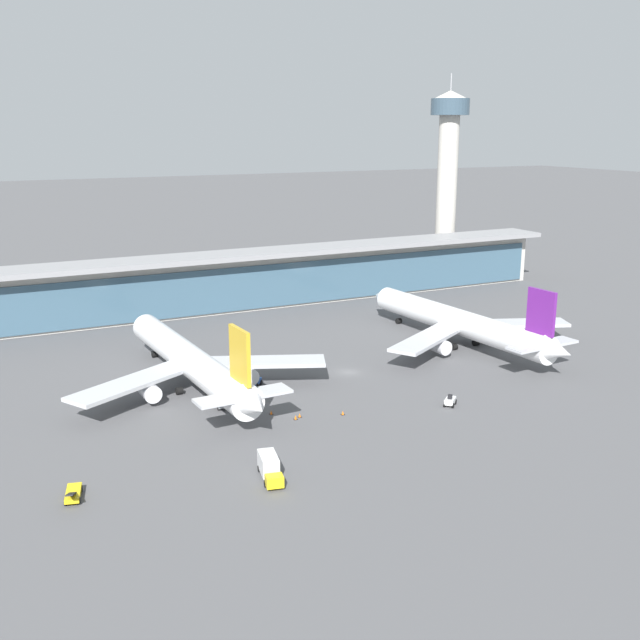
{
  "coord_description": "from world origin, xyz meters",
  "views": [
    {
      "loc": [
        -67.12,
        -121.91,
        46.28
      ],
      "look_at": [
        0.0,
        12.31,
        7.64
      ],
      "focal_mm": 42.22,
      "sensor_mm": 36.0,
      "label": 1
    }
  ],
  "objects_px": {
    "service_truck_near_nose_yellow": "(73,494)",
    "safety_cone_delta": "(343,413)",
    "service_truck_under_wing_grey": "(221,401)",
    "safety_cone_bravo": "(300,415)",
    "airliner_left_stand": "(191,361)",
    "service_truck_on_taxiway_blue": "(255,382)",
    "control_tower": "(448,167)",
    "safety_cone_charlie": "(271,413)",
    "service_truck_mid_apron_white": "(450,401)",
    "safety_cone_alpha": "(296,418)",
    "airliner_centre_stand": "(461,323)",
    "service_truck_by_tail_yellow": "(270,467)"
  },
  "relations": [
    {
      "from": "airliner_centre_stand",
      "to": "safety_cone_delta",
      "type": "distance_m",
      "value": 48.65
    },
    {
      "from": "service_truck_under_wing_grey",
      "to": "safety_cone_charlie",
      "type": "height_order",
      "value": "service_truck_under_wing_grey"
    },
    {
      "from": "control_tower",
      "to": "safety_cone_bravo",
      "type": "distance_m",
      "value": 137.92
    },
    {
      "from": "service_truck_on_taxiway_blue",
      "to": "safety_cone_charlie",
      "type": "xyz_separation_m",
      "value": [
        -2.84,
        -14.25,
        -0.56
      ]
    },
    {
      "from": "safety_cone_alpha",
      "to": "safety_cone_charlie",
      "type": "relative_size",
      "value": 1.0
    },
    {
      "from": "safety_cone_bravo",
      "to": "service_truck_mid_apron_white",
      "type": "bearing_deg",
      "value": -14.91
    },
    {
      "from": "safety_cone_delta",
      "to": "service_truck_by_tail_yellow",
      "type": "bearing_deg",
      "value": -141.14
    },
    {
      "from": "service_truck_under_wing_grey",
      "to": "safety_cone_bravo",
      "type": "bearing_deg",
      "value": -47.49
    },
    {
      "from": "service_truck_mid_apron_white",
      "to": "service_truck_under_wing_grey",
      "type": "bearing_deg",
      "value": 153.6
    },
    {
      "from": "airliner_left_stand",
      "to": "service_truck_near_nose_yellow",
      "type": "relative_size",
      "value": 9.01
    },
    {
      "from": "service_truck_near_nose_yellow",
      "to": "safety_cone_delta",
      "type": "relative_size",
      "value": 9.9
    },
    {
      "from": "service_truck_mid_apron_white",
      "to": "service_truck_on_taxiway_blue",
      "type": "height_order",
      "value": "same"
    },
    {
      "from": "safety_cone_charlie",
      "to": "airliner_left_stand",
      "type": "bearing_deg",
      "value": 113.86
    },
    {
      "from": "airliner_left_stand",
      "to": "control_tower",
      "type": "bearing_deg",
      "value": 33.98
    },
    {
      "from": "service_truck_near_nose_yellow",
      "to": "safety_cone_alpha",
      "type": "bearing_deg",
      "value": 17.93
    },
    {
      "from": "service_truck_near_nose_yellow",
      "to": "airliner_centre_stand",
      "type": "bearing_deg",
      "value": 21.64
    },
    {
      "from": "service_truck_near_nose_yellow",
      "to": "service_truck_mid_apron_white",
      "type": "bearing_deg",
      "value": 5.22
    },
    {
      "from": "safety_cone_alpha",
      "to": "safety_cone_charlie",
      "type": "distance_m",
      "value": 4.69
    },
    {
      "from": "service_truck_on_taxiway_blue",
      "to": "service_truck_under_wing_grey",
      "type": "bearing_deg",
      "value": -142.52
    },
    {
      "from": "service_truck_near_nose_yellow",
      "to": "safety_cone_delta",
      "type": "bearing_deg",
      "value": 12.93
    },
    {
      "from": "service_truck_near_nose_yellow",
      "to": "service_truck_under_wing_grey",
      "type": "distance_m",
      "value": 36.4
    },
    {
      "from": "service_truck_by_tail_yellow",
      "to": "service_truck_on_taxiway_blue",
      "type": "relative_size",
      "value": 2.35
    },
    {
      "from": "control_tower",
      "to": "safety_cone_charlie",
      "type": "bearing_deg",
      "value": -137.76
    },
    {
      "from": "service_truck_on_taxiway_blue",
      "to": "safety_cone_delta",
      "type": "bearing_deg",
      "value": -68.67
    },
    {
      "from": "safety_cone_alpha",
      "to": "safety_cone_delta",
      "type": "height_order",
      "value": "same"
    },
    {
      "from": "airliner_left_stand",
      "to": "service_truck_near_nose_yellow",
      "type": "xyz_separation_m",
      "value": [
        -26.23,
        -33.68,
        -4.43
      ]
    },
    {
      "from": "service_truck_near_nose_yellow",
      "to": "safety_cone_bravo",
      "type": "height_order",
      "value": "service_truck_near_nose_yellow"
    },
    {
      "from": "service_truck_near_nose_yellow",
      "to": "safety_cone_bravo",
      "type": "bearing_deg",
      "value": 18.28
    },
    {
      "from": "airliner_centre_stand",
      "to": "service_truck_under_wing_grey",
      "type": "height_order",
      "value": "airliner_centre_stand"
    },
    {
      "from": "control_tower",
      "to": "safety_cone_alpha",
      "type": "height_order",
      "value": "control_tower"
    },
    {
      "from": "airliner_left_stand",
      "to": "service_truck_under_wing_grey",
      "type": "bearing_deg",
      "value": -80.11
    },
    {
      "from": "service_truck_under_wing_grey",
      "to": "safety_cone_bravo",
      "type": "relative_size",
      "value": 9.9
    },
    {
      "from": "safety_cone_delta",
      "to": "service_truck_on_taxiway_blue",
      "type": "bearing_deg",
      "value": 111.33
    },
    {
      "from": "service_truck_on_taxiway_blue",
      "to": "safety_cone_bravo",
      "type": "xyz_separation_m",
      "value": [
        0.86,
        -17.52,
        -0.56
      ]
    },
    {
      "from": "service_truck_under_wing_grey",
      "to": "service_truck_mid_apron_white",
      "type": "relative_size",
      "value": 2.12
    },
    {
      "from": "service_truck_by_tail_yellow",
      "to": "safety_cone_delta",
      "type": "distance_m",
      "value": 25.56
    },
    {
      "from": "service_truck_mid_apron_white",
      "to": "safety_cone_alpha",
      "type": "relative_size",
      "value": 4.68
    },
    {
      "from": "service_truck_under_wing_grey",
      "to": "safety_cone_bravo",
      "type": "xyz_separation_m",
      "value": [
        9.78,
        -10.67,
        -0.49
      ]
    },
    {
      "from": "safety_cone_bravo",
      "to": "service_truck_on_taxiway_blue",
      "type": "bearing_deg",
      "value": 92.81
    },
    {
      "from": "service_truck_on_taxiway_blue",
      "to": "service_truck_mid_apron_white",
      "type": "bearing_deg",
      "value": -42.86
    },
    {
      "from": "airliner_left_stand",
      "to": "safety_cone_bravo",
      "type": "xyz_separation_m",
      "value": [
        11.62,
        -21.18,
        -4.92
      ]
    },
    {
      "from": "safety_cone_bravo",
      "to": "safety_cone_delta",
      "type": "height_order",
      "value": "same"
    },
    {
      "from": "safety_cone_alpha",
      "to": "safety_cone_bravo",
      "type": "relative_size",
      "value": 1.0
    },
    {
      "from": "airliner_centre_stand",
      "to": "service_truck_under_wing_grey",
      "type": "distance_m",
      "value": 59.83
    },
    {
      "from": "service_truck_under_wing_grey",
      "to": "airliner_centre_stand",
      "type": "bearing_deg",
      "value": 10.84
    },
    {
      "from": "airliner_centre_stand",
      "to": "control_tower",
      "type": "height_order",
      "value": "control_tower"
    },
    {
      "from": "service_truck_on_taxiway_blue",
      "to": "control_tower",
      "type": "xyz_separation_m",
      "value": [
        96.5,
        75.96,
        33.15
      ]
    },
    {
      "from": "service_truck_on_taxiway_blue",
      "to": "control_tower",
      "type": "relative_size",
      "value": 0.05
    },
    {
      "from": "safety_cone_alpha",
      "to": "safety_cone_bravo",
      "type": "xyz_separation_m",
      "value": [
        1.0,
        0.57,
        0.0
      ]
    },
    {
      "from": "service_truck_under_wing_grey",
      "to": "service_truck_mid_apron_white",
      "type": "distance_m",
      "value": 39.14
    }
  ]
}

